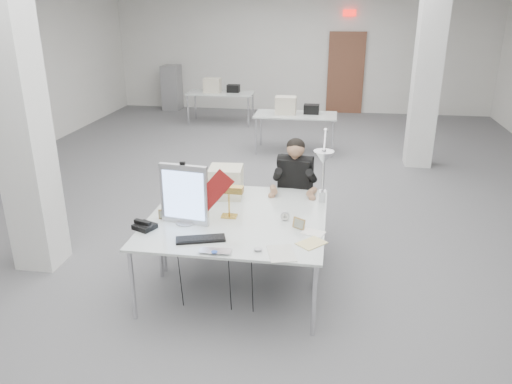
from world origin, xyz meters
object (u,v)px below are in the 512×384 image
monitor (184,195)px  desk_phone (145,226)px  seated_person (295,175)px  bankers_lamp (229,201)px  office_chair (294,199)px  desk_main (229,236)px  laptop (214,254)px  architect_lamp (323,172)px  beige_monitor (226,182)px

monitor → desk_phone: bearing=-143.9°
seated_person → monitor: bearing=-121.3°
bankers_lamp → seated_person: bearing=62.1°
office_chair → bankers_lamp: office_chair is taller
desk_main → laptop: laptop is taller
monitor → office_chair: bearing=59.9°
seated_person → architect_lamp: (0.34, -0.68, 0.28)m
office_chair → bankers_lamp: (-0.59, -1.07, 0.36)m
office_chair → laptop: (-0.55, -1.89, 0.19)m
seated_person → beige_monitor: 0.87m
desk_main → architect_lamp: architect_lamp is taller
laptop → beige_monitor: size_ratio=0.78×
office_chair → architect_lamp: 1.01m
bankers_lamp → beige_monitor: (-0.15, 0.57, -0.01)m
office_chair → desk_phone: bearing=-124.8°
seated_person → architect_lamp: bearing=-55.9°
monitor → beige_monitor: size_ratio=1.68×
laptop → desk_phone: size_ratio=1.48×
office_chair → beige_monitor: (-0.74, -0.50, 0.35)m
office_chair → beige_monitor: bearing=-138.4°
monitor → bankers_lamp: bearing=35.8°
office_chair → architect_lamp: (0.34, -0.73, 0.60)m
office_chair → beige_monitor: office_chair is taller
seated_person → laptop: 1.93m
desk_main → office_chair: size_ratio=1.57×
office_chair → seated_person: 0.33m
desk_main → laptop: (-0.04, -0.41, 0.02)m
office_chair → desk_phone: (-1.35, -1.47, 0.21)m
seated_person → monitor: monitor is taller
laptop → bankers_lamp: bearing=90.8°
office_chair → seated_person: size_ratio=1.34×
desk_phone → architect_lamp: bearing=47.8°
beige_monitor → laptop: bearing=-86.6°
office_chair → monitor: bearing=-120.1°
monitor → desk_main: bearing=-15.5°
desk_phone → office_chair: bearing=71.6°
laptop → beige_monitor: bearing=95.9°
desk_phone → beige_monitor: size_ratio=0.53×
seated_person → architect_lamp: architect_lamp is taller
desk_main → beige_monitor: size_ratio=4.95×
laptop → seated_person: bearing=71.5°
seated_person → architect_lamp: size_ratio=1.02×
seated_person → architect_lamp: 0.81m
monitor → beige_monitor: 0.83m
seated_person → bankers_lamp: seated_person is taller
monitor → laptop: monitor is taller
monitor → desk_phone: size_ratio=3.17×
architect_lamp → office_chair: bearing=126.7°
laptop → bankers_lamp: (-0.04, 0.83, 0.17)m
office_chair → monitor: monitor is taller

